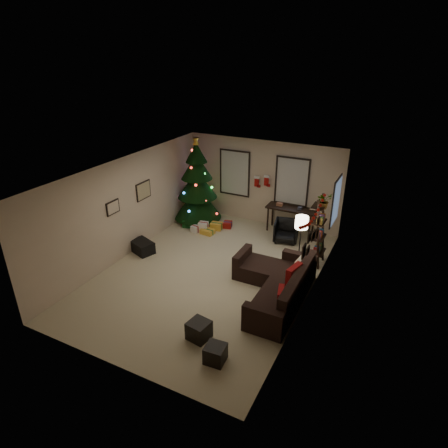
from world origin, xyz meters
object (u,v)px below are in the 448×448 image
(desk_chair, at_px, (286,231))
(desk, at_px, (291,211))
(christmas_tree, at_px, (197,187))
(bookshelf, at_px, (320,233))
(sofa, at_px, (278,285))

(desk_chair, bearing_deg, desk, 85.36)
(christmas_tree, bearing_deg, bookshelf, -13.20)
(desk, bearing_deg, sofa, -76.86)
(desk, distance_m, bookshelf, 1.98)
(christmas_tree, relative_size, desk, 1.90)
(desk_chair, distance_m, bookshelf, 1.57)
(sofa, height_order, desk, sofa)
(christmas_tree, xyz_separation_m, sofa, (3.74, -2.80, -0.90))
(desk, bearing_deg, desk_chair, -82.44)
(desk_chair, relative_size, bookshelf, 0.34)
(sofa, bearing_deg, bookshelf, 76.06)
(sofa, relative_size, desk_chair, 4.13)
(desk_chair, height_order, bookshelf, bookshelf)
(desk, bearing_deg, bookshelf, -51.28)
(desk, height_order, bookshelf, bookshelf)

